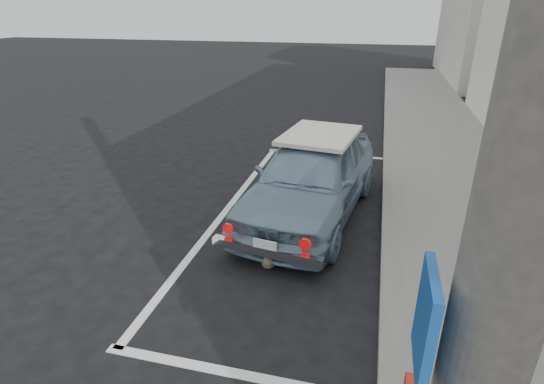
{
  "coord_description": "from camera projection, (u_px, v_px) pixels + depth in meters",
  "views": [
    {
      "loc": [
        1.54,
        -3.45,
        3.36
      ],
      "look_at": [
        0.11,
        2.3,
        0.75
      ],
      "focal_mm": 28.0,
      "sensor_mm": 36.0,
      "label": 1
    }
  ],
  "objects": [
    {
      "name": "pline_rear",
      "position": [
        242.0,
        375.0,
        4.2
      ],
      "size": [
        3.0,
        0.12,
        0.01
      ],
      "primitive_type": "cube",
      "color": "silver",
      "rests_on": "ground"
    },
    {
      "name": "ground",
      "position": [
        213.0,
        332.0,
        4.76
      ],
      "size": [
        80.0,
        80.0,
        0.0
      ],
      "primitive_type": "plane",
      "color": "black",
      "rests_on": "ground"
    },
    {
      "name": "pline_side",
      "position": [
        227.0,
        209.0,
        7.62
      ],
      "size": [
        0.12,
        7.0,
        0.01
      ],
      "primitive_type": "cube",
      "color": "silver",
      "rests_on": "ground"
    },
    {
      "name": "cat",
      "position": [
        269.0,
        259.0,
        5.9
      ],
      "size": [
        0.31,
        0.54,
        0.29
      ],
      "rotation": [
        0.0,
        0.0,
        0.21
      ],
      "color": "#726357",
      "rests_on": "ground"
    },
    {
      "name": "pline_front",
      "position": [
        329.0,
        154.0,
        10.42
      ],
      "size": [
        3.0,
        0.12,
        0.01
      ],
      "primitive_type": "cube",
      "color": "silver",
      "rests_on": "ground"
    },
    {
      "name": "retro_coupe",
      "position": [
        311.0,
        176.0,
        7.18
      ],
      "size": [
        2.2,
        4.29,
        1.4
      ],
      "rotation": [
        0.0,
        0.0,
        -0.14
      ],
      "color": "#7593AB",
      "rests_on": "ground"
    },
    {
      "name": "sidewalk",
      "position": [
        486.0,
        268.0,
        5.8
      ],
      "size": [
        2.8,
        40.0,
        0.15
      ],
      "primitive_type": "cube",
      "color": "slate",
      "rests_on": "ground"
    }
  ]
}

